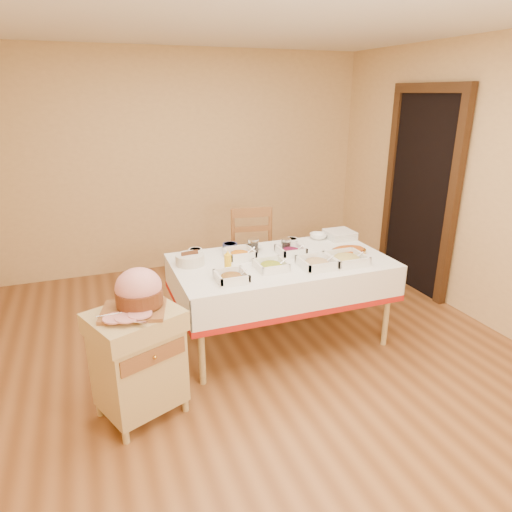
{
  "coord_description": "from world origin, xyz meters",
  "views": [
    {
      "loc": [
        -1.19,
        -3.04,
        2.1
      ],
      "look_at": [
        0.03,
        0.2,
        0.86
      ],
      "focal_mm": 32.0,
      "sensor_mm": 36.0,
      "label": 1
    }
  ],
  "objects_px": {
    "bread_basket": "(190,259)",
    "brass_platter": "(349,251)",
    "butcher_cart": "(138,358)",
    "ham_on_board": "(138,293)",
    "dining_table": "(281,277)",
    "dining_chair": "(255,259)",
    "preserve_jar_left": "(253,246)",
    "plate_stack": "(340,235)",
    "mustard_bottle": "(228,262)",
    "preserve_jar_right": "(286,245)"
  },
  "relations": [
    {
      "from": "mustard_bottle",
      "to": "plate_stack",
      "type": "distance_m",
      "value": 1.36
    },
    {
      "from": "bread_basket",
      "to": "dining_table",
      "type": "bearing_deg",
      "value": -12.31
    },
    {
      "from": "dining_table",
      "to": "plate_stack",
      "type": "height_order",
      "value": "plate_stack"
    },
    {
      "from": "ham_on_board",
      "to": "bread_basket",
      "type": "xyz_separation_m",
      "value": [
        0.5,
        0.74,
        -0.09
      ]
    },
    {
      "from": "butcher_cart",
      "to": "preserve_jar_left",
      "type": "bearing_deg",
      "value": 37.19
    },
    {
      "from": "ham_on_board",
      "to": "plate_stack",
      "type": "relative_size",
      "value": 1.66
    },
    {
      "from": "butcher_cart",
      "to": "ham_on_board",
      "type": "distance_m",
      "value": 0.46
    },
    {
      "from": "brass_platter",
      "to": "plate_stack",
      "type": "bearing_deg",
      "value": 70.06
    },
    {
      "from": "preserve_jar_right",
      "to": "mustard_bottle",
      "type": "xyz_separation_m",
      "value": [
        -0.64,
        -0.3,
        0.03
      ]
    },
    {
      "from": "preserve_jar_right",
      "to": "ham_on_board",
      "type": "bearing_deg",
      "value": -150.84
    },
    {
      "from": "preserve_jar_right",
      "to": "bread_basket",
      "type": "bearing_deg",
      "value": -177.56
    },
    {
      "from": "preserve_jar_right",
      "to": "dining_table",
      "type": "bearing_deg",
      "value": -123.54
    },
    {
      "from": "dining_table",
      "to": "dining_chair",
      "type": "xyz_separation_m",
      "value": [
        0.03,
        0.72,
        -0.08
      ]
    },
    {
      "from": "ham_on_board",
      "to": "brass_platter",
      "type": "distance_m",
      "value": 1.95
    },
    {
      "from": "butcher_cart",
      "to": "brass_platter",
      "type": "xyz_separation_m",
      "value": [
        1.92,
        0.55,
        0.34
      ]
    },
    {
      "from": "butcher_cart",
      "to": "bread_basket",
      "type": "bearing_deg",
      "value": 54.66
    },
    {
      "from": "mustard_bottle",
      "to": "plate_stack",
      "type": "height_order",
      "value": "mustard_bottle"
    },
    {
      "from": "butcher_cart",
      "to": "brass_platter",
      "type": "distance_m",
      "value": 2.03
    },
    {
      "from": "dining_chair",
      "to": "brass_platter",
      "type": "distance_m",
      "value": 1.01
    },
    {
      "from": "preserve_jar_left",
      "to": "preserve_jar_right",
      "type": "bearing_deg",
      "value": -10.59
    },
    {
      "from": "preserve_jar_right",
      "to": "butcher_cart",
      "type": "bearing_deg",
      "value": -150.54
    },
    {
      "from": "preserve_jar_right",
      "to": "brass_platter",
      "type": "relative_size",
      "value": 0.35
    },
    {
      "from": "preserve_jar_left",
      "to": "dining_table",
      "type": "bearing_deg",
      "value": -58.02
    },
    {
      "from": "mustard_bottle",
      "to": "brass_platter",
      "type": "xyz_separation_m",
      "value": [
        1.13,
        0.04,
        -0.06
      ]
    },
    {
      "from": "plate_stack",
      "to": "bread_basket",
      "type": "bearing_deg",
      "value": -172.83
    },
    {
      "from": "dining_table",
      "to": "preserve_jar_right",
      "type": "xyz_separation_m",
      "value": [
        0.13,
        0.2,
        0.21
      ]
    },
    {
      "from": "mustard_bottle",
      "to": "bread_basket",
      "type": "distance_m",
      "value": 0.36
    },
    {
      "from": "bread_basket",
      "to": "brass_platter",
      "type": "xyz_separation_m",
      "value": [
        1.38,
        -0.22,
        -0.03
      ]
    },
    {
      "from": "butcher_cart",
      "to": "dining_chair",
      "type": "distance_m",
      "value": 1.87
    },
    {
      "from": "dining_table",
      "to": "preserve_jar_right",
      "type": "height_order",
      "value": "preserve_jar_right"
    },
    {
      "from": "dining_chair",
      "to": "preserve_jar_left",
      "type": "xyz_separation_m",
      "value": [
        -0.19,
        -0.46,
        0.3
      ]
    },
    {
      "from": "mustard_bottle",
      "to": "plate_stack",
      "type": "xyz_separation_m",
      "value": [
        1.28,
        0.46,
        -0.04
      ]
    },
    {
      "from": "dining_chair",
      "to": "mustard_bottle",
      "type": "height_order",
      "value": "dining_chair"
    },
    {
      "from": "butcher_cart",
      "to": "preserve_jar_left",
      "type": "height_order",
      "value": "preserve_jar_left"
    },
    {
      "from": "ham_on_board",
      "to": "dining_table",
      "type": "bearing_deg",
      "value": 24.55
    },
    {
      "from": "dining_chair",
      "to": "ham_on_board",
      "type": "height_order",
      "value": "ham_on_board"
    },
    {
      "from": "preserve_jar_right",
      "to": "plate_stack",
      "type": "height_order",
      "value": "preserve_jar_right"
    },
    {
      "from": "butcher_cart",
      "to": "mustard_bottle",
      "type": "xyz_separation_m",
      "value": [
        0.79,
        0.5,
        0.4
      ]
    },
    {
      "from": "butcher_cart",
      "to": "brass_platter",
      "type": "relative_size",
      "value": 2.37
    },
    {
      "from": "dining_table",
      "to": "brass_platter",
      "type": "height_order",
      "value": "brass_platter"
    },
    {
      "from": "bread_basket",
      "to": "brass_platter",
      "type": "relative_size",
      "value": 0.73
    },
    {
      "from": "mustard_bottle",
      "to": "ham_on_board",
      "type": "bearing_deg",
      "value": -147.8
    },
    {
      "from": "butcher_cart",
      "to": "mustard_bottle",
      "type": "distance_m",
      "value": 1.02
    },
    {
      "from": "brass_platter",
      "to": "preserve_jar_left",
      "type": "bearing_deg",
      "value": 158.38
    },
    {
      "from": "plate_stack",
      "to": "brass_platter",
      "type": "distance_m",
      "value": 0.44
    },
    {
      "from": "dining_chair",
      "to": "bread_basket",
      "type": "xyz_separation_m",
      "value": [
        -0.78,
        -0.55,
        0.28
      ]
    },
    {
      "from": "butcher_cart",
      "to": "plate_stack",
      "type": "relative_size",
      "value": 3.03
    },
    {
      "from": "dining_chair",
      "to": "brass_platter",
      "type": "relative_size",
      "value": 3.09
    },
    {
      "from": "ham_on_board",
      "to": "preserve_jar_right",
      "type": "bearing_deg",
      "value": 29.16
    },
    {
      "from": "dining_table",
      "to": "ham_on_board",
      "type": "bearing_deg",
      "value": -155.45
    }
  ]
}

